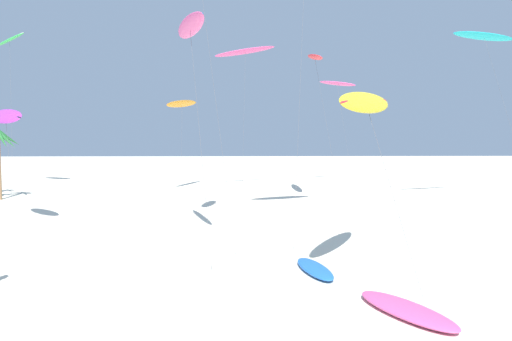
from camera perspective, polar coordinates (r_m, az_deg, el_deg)
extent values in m
cone|color=#23662D|center=(60.30, -25.76, 3.08)|extent=(2.37, 0.99, 2.09)
cone|color=#23662D|center=(61.20, -25.56, 3.21)|extent=(2.16, 2.08, 1.89)
cone|color=#23662D|center=(59.92, -26.15, 3.11)|extent=(2.09, 2.03, 2.02)
ellipsoid|color=#19B2B7|center=(56.40, 23.80, 13.36)|extent=(7.50, 3.77, 0.86)
ellipsoid|color=blue|center=(56.40, 23.80, 13.39)|extent=(7.37, 3.13, 0.45)
cylinder|color=#4C4C51|center=(53.55, 26.07, 4.93)|extent=(2.47, 5.87, 16.35)
ellipsoid|color=#EA5193|center=(72.60, 8.95, 9.44)|extent=(4.95, 3.77, 1.39)
ellipsoid|color=blue|center=(72.60, 8.95, 9.47)|extent=(4.71, 3.28, 1.06)
cylinder|color=#4C4C51|center=(67.51, 9.77, 3.93)|extent=(0.34, 9.79, 13.75)
cylinder|color=#4C4C51|center=(35.43, 4.81, 7.64)|extent=(1.57, 8.44, 18.41)
ellipsoid|color=orange|center=(63.01, -8.14, 7.29)|extent=(3.60, 8.05, 1.58)
ellipsoid|color=#EA5193|center=(63.01, -8.14, 7.32)|extent=(2.97, 7.94, 0.97)
cylinder|color=#4C4C51|center=(58.25, -8.19, 2.33)|extent=(0.88, 9.35, 10.49)
ellipsoid|color=green|center=(71.84, -25.48, 12.86)|extent=(5.68, 4.88, 1.99)
ellipsoid|color=white|center=(71.85, -25.48, 12.88)|extent=(5.21, 4.08, 1.43)
cylinder|color=#4C4C51|center=(66.58, -25.33, 5.57)|extent=(3.35, 8.13, 18.34)
cylinder|color=#4C4C51|center=(32.46, -4.44, 7.48)|extent=(2.48, 5.60, 17.86)
ellipsoid|color=red|center=(53.82, 6.49, 12.29)|extent=(1.32, 8.74, 1.97)
ellipsoid|color=#EA5193|center=(53.83, 6.49, 12.33)|extent=(0.55, 8.87, 1.58)
cylinder|color=#4C4C51|center=(50.98, 7.89, 4.40)|extent=(1.95, 4.95, 14.61)
ellipsoid|color=yellow|center=(25.54, 12.06, 7.34)|extent=(4.89, 7.48, 1.80)
ellipsoid|color=red|center=(25.54, 12.06, 7.43)|extent=(4.32, 7.32, 1.05)
cylinder|color=#4C4C51|center=(24.28, 14.86, -2.70)|extent=(1.78, 3.37, 8.39)
ellipsoid|color=#EA5193|center=(31.99, -7.28, 15.45)|extent=(2.97, 7.81, 1.30)
ellipsoid|color=blue|center=(32.00, -7.28, 15.51)|extent=(2.50, 7.80, 0.66)
cylinder|color=#4C4C51|center=(28.46, -6.16, 3.30)|extent=(1.58, 5.72, 13.25)
ellipsoid|color=#EA5193|center=(62.69, -1.19, 12.98)|extent=(7.42, 3.92, 2.29)
ellipsoid|color=blue|center=(62.69, -1.19, 13.00)|extent=(7.36, 3.35, 1.91)
cylinder|color=#4C4C51|center=(59.51, -1.36, 5.36)|extent=(0.43, 4.91, 16.62)
ellipsoid|color=purple|center=(42.62, -25.83, 5.40)|extent=(4.67, 4.65, 1.64)
ellipsoid|color=black|center=(42.62, -25.83, 5.44)|extent=(4.22, 4.28, 0.88)
cylinder|color=#4C4C51|center=(40.95, -25.44, -0.37)|extent=(1.74, 3.10, 8.20)
ellipsoid|color=#EA5193|center=(21.57, 16.24, -14.50)|extent=(3.63, 5.38, 0.38)
ellipsoid|color=red|center=(21.56, 16.24, -14.45)|extent=(2.24, 2.69, 0.23)
ellipsoid|color=blue|center=(26.85, 6.48, -10.68)|extent=(2.01, 4.62, 0.34)
ellipsoid|color=#19B2B7|center=(26.85, 6.48, -10.64)|extent=(1.39, 2.17, 0.20)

